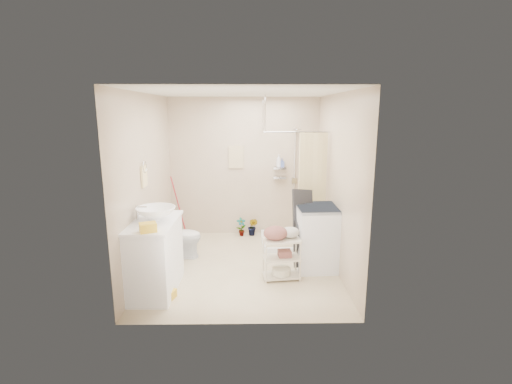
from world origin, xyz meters
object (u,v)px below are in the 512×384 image
at_px(vanity, 154,256).
at_px(laundry_rack, 281,255).
at_px(toilet, 180,236).
at_px(washing_machine, 318,237).

bearing_deg(vanity, laundry_rack, 11.71).
bearing_deg(laundry_rack, toilet, 145.60).
bearing_deg(vanity, washing_machine, 18.17).
bearing_deg(laundry_rack, washing_machine, 26.72).
distance_m(washing_machine, laundry_rack, 0.71).
distance_m(toilet, washing_machine, 2.23).
xyz_separation_m(washing_machine, laundry_rack, (-0.59, -0.39, -0.12)).
relative_size(washing_machine, laundry_rack, 1.35).
distance_m(vanity, laundry_rack, 1.75).
bearing_deg(washing_machine, toilet, 165.10).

